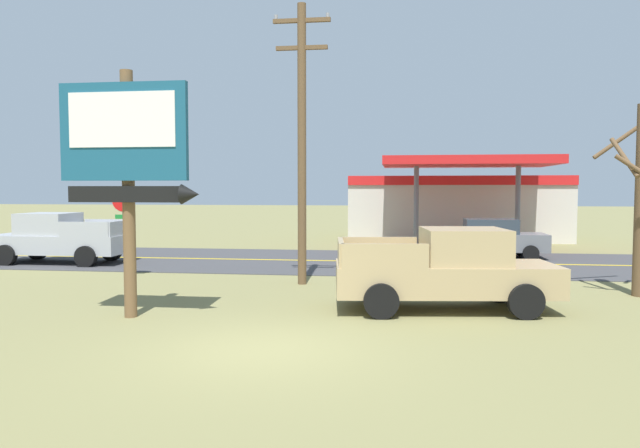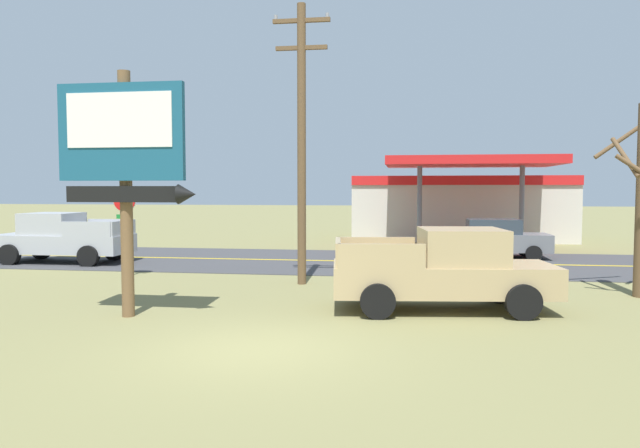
{
  "view_description": "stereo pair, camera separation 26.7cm",
  "coord_description": "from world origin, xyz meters",
  "px_view_note": "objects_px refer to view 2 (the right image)",
  "views": [
    {
      "loc": [
        2.43,
        -10.23,
        2.92
      ],
      "look_at": [
        0.0,
        8.0,
        1.8
      ],
      "focal_mm": 32.97,
      "sensor_mm": 36.0,
      "label": 1
    },
    {
      "loc": [
        2.69,
        -10.2,
        2.92
      ],
      "look_at": [
        0.0,
        8.0,
        1.8
      ],
      "focal_mm": 32.97,
      "sensor_mm": 36.0,
      "label": 2
    }
  ],
  "objects_px": {
    "stop_sign": "(125,216)",
    "motel_sign": "(125,154)",
    "pickup_silver_on_road": "(62,238)",
    "gas_station": "(460,205)",
    "utility_pole": "(302,137)",
    "car_grey_near_lane": "(496,238)",
    "pickup_tan_parked_on_lawn": "(445,270)"
  },
  "relations": [
    {
      "from": "stop_sign",
      "to": "motel_sign",
      "type": "bearing_deg",
      "value": -62.83
    },
    {
      "from": "motel_sign",
      "to": "pickup_silver_on_road",
      "type": "height_order",
      "value": "motel_sign"
    },
    {
      "from": "gas_station",
      "to": "utility_pole",
      "type": "bearing_deg",
      "value": -109.78
    },
    {
      "from": "gas_station",
      "to": "car_grey_near_lane",
      "type": "relative_size",
      "value": 2.86
    },
    {
      "from": "pickup_tan_parked_on_lawn",
      "to": "pickup_silver_on_road",
      "type": "height_order",
      "value": "same"
    },
    {
      "from": "utility_pole",
      "to": "gas_station",
      "type": "xyz_separation_m",
      "value": [
        6.17,
        17.14,
        -2.53
      ]
    },
    {
      "from": "motel_sign",
      "to": "stop_sign",
      "type": "relative_size",
      "value": 1.88
    },
    {
      "from": "gas_station",
      "to": "car_grey_near_lane",
      "type": "distance_m",
      "value": 9.55
    },
    {
      "from": "motel_sign",
      "to": "utility_pole",
      "type": "xyz_separation_m",
      "value": [
        3.05,
        5.19,
        0.8
      ]
    },
    {
      "from": "pickup_tan_parked_on_lawn",
      "to": "car_grey_near_lane",
      "type": "height_order",
      "value": "pickup_tan_parked_on_lawn"
    },
    {
      "from": "stop_sign",
      "to": "gas_station",
      "type": "height_order",
      "value": "gas_station"
    },
    {
      "from": "motel_sign",
      "to": "car_grey_near_lane",
      "type": "relative_size",
      "value": 1.32
    },
    {
      "from": "pickup_silver_on_road",
      "to": "car_grey_near_lane",
      "type": "distance_m",
      "value": 17.54
    },
    {
      "from": "motel_sign",
      "to": "pickup_tan_parked_on_lawn",
      "type": "distance_m",
      "value": 7.85
    },
    {
      "from": "pickup_silver_on_road",
      "to": "car_grey_near_lane",
      "type": "height_order",
      "value": "pickup_silver_on_road"
    },
    {
      "from": "utility_pole",
      "to": "pickup_tan_parked_on_lawn",
      "type": "xyz_separation_m",
      "value": [
        4.08,
        -3.3,
        -3.51
      ]
    },
    {
      "from": "motel_sign",
      "to": "utility_pole",
      "type": "bearing_deg",
      "value": 59.58
    },
    {
      "from": "pickup_tan_parked_on_lawn",
      "to": "car_grey_near_lane",
      "type": "xyz_separation_m",
      "value": [
        2.77,
        10.98,
        -0.13
      ]
    },
    {
      "from": "gas_station",
      "to": "stop_sign",
      "type": "bearing_deg",
      "value": -125.93
    },
    {
      "from": "pickup_tan_parked_on_lawn",
      "to": "pickup_silver_on_road",
      "type": "xyz_separation_m",
      "value": [
        -14.31,
        6.98,
        0.0
      ]
    },
    {
      "from": "car_grey_near_lane",
      "to": "pickup_silver_on_road",
      "type": "bearing_deg",
      "value": -166.81
    },
    {
      "from": "gas_station",
      "to": "pickup_silver_on_road",
      "type": "distance_m",
      "value": 21.24
    },
    {
      "from": "utility_pole",
      "to": "pickup_silver_on_road",
      "type": "xyz_separation_m",
      "value": [
        -10.23,
        3.68,
        -3.51
      ]
    },
    {
      "from": "gas_station",
      "to": "pickup_silver_on_road",
      "type": "xyz_separation_m",
      "value": [
        -16.4,
        -13.46,
        -0.98
      ]
    },
    {
      "from": "gas_station",
      "to": "car_grey_near_lane",
      "type": "xyz_separation_m",
      "value": [
        0.68,
        -9.46,
        -1.11
      ]
    },
    {
      "from": "pickup_silver_on_road",
      "to": "gas_station",
      "type": "bearing_deg",
      "value": 39.38
    },
    {
      "from": "motel_sign",
      "to": "car_grey_near_lane",
      "type": "distance_m",
      "value": 16.48
    },
    {
      "from": "motel_sign",
      "to": "pickup_tan_parked_on_lawn",
      "type": "bearing_deg",
      "value": 14.84
    },
    {
      "from": "utility_pole",
      "to": "pickup_tan_parked_on_lawn",
      "type": "distance_m",
      "value": 6.31
    },
    {
      "from": "motel_sign",
      "to": "pickup_silver_on_road",
      "type": "bearing_deg",
      "value": 129.0
    },
    {
      "from": "motel_sign",
      "to": "utility_pole",
      "type": "height_order",
      "value": "utility_pole"
    },
    {
      "from": "motel_sign",
      "to": "gas_station",
      "type": "height_order",
      "value": "motel_sign"
    }
  ]
}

